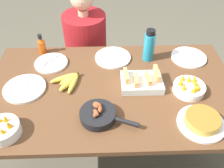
% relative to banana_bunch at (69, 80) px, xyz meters
% --- Properties ---
extents(ground_plane, '(14.00, 14.00, 0.00)m').
position_rel_banana_bunch_xyz_m(ground_plane, '(0.28, -0.06, -0.76)').
color(ground_plane, '#565142').
extents(dining_table, '(1.62, 0.94, 0.74)m').
position_rel_banana_bunch_xyz_m(dining_table, '(0.28, -0.06, -0.11)').
color(dining_table, brown).
rests_on(dining_table, ground_plane).
extents(banana_bunch, '(0.20, 0.21, 0.04)m').
position_rel_banana_bunch_xyz_m(banana_bunch, '(0.00, 0.00, 0.00)').
color(banana_bunch, gold).
rests_on(banana_bunch, dining_table).
extents(melon_tray, '(0.26, 0.19, 0.10)m').
position_rel_banana_bunch_xyz_m(melon_tray, '(0.47, -0.04, 0.01)').
color(melon_tray, silver).
rests_on(melon_tray, dining_table).
extents(skillet, '(0.33, 0.20, 0.08)m').
position_rel_banana_bunch_xyz_m(skillet, '(0.20, -0.31, 0.01)').
color(skillet, black).
rests_on(skillet, dining_table).
extents(frittata_plate_center, '(0.26, 0.26, 0.06)m').
position_rel_banana_bunch_xyz_m(frittata_plate_center, '(0.76, -0.37, 0.01)').
color(frittata_plate_center, white).
rests_on(frittata_plate_center, dining_table).
extents(empty_plate_near_front, '(0.27, 0.27, 0.02)m').
position_rel_banana_bunch_xyz_m(empty_plate_near_front, '(-0.28, -0.05, -0.01)').
color(empty_plate_near_front, white).
rests_on(empty_plate_near_front, dining_table).
extents(empty_plate_far_left, '(0.23, 0.23, 0.02)m').
position_rel_banana_bunch_xyz_m(empty_plate_far_left, '(-0.15, 0.20, -0.01)').
color(empty_plate_far_left, white).
rests_on(empty_plate_far_left, dining_table).
extents(empty_plate_far_right, '(0.26, 0.26, 0.02)m').
position_rel_banana_bunch_xyz_m(empty_plate_far_right, '(0.85, 0.24, -0.01)').
color(empty_plate_far_right, white).
rests_on(empty_plate_far_right, dining_table).
extents(empty_plate_mid_edge, '(0.26, 0.26, 0.02)m').
position_rel_banana_bunch_xyz_m(empty_plate_mid_edge, '(0.29, 0.25, -0.01)').
color(empty_plate_mid_edge, white).
rests_on(empty_plate_mid_edge, dining_table).
extents(fruit_bowl_mango, '(0.20, 0.20, 0.11)m').
position_rel_banana_bunch_xyz_m(fruit_bowl_mango, '(0.76, -0.11, 0.02)').
color(fruit_bowl_mango, white).
rests_on(fruit_bowl_mango, dining_table).
extents(fruit_bowl_citrus, '(0.18, 0.18, 0.11)m').
position_rel_banana_bunch_xyz_m(fruit_bowl_citrus, '(-0.30, -0.39, 0.02)').
color(fruit_bowl_citrus, white).
rests_on(fruit_bowl_citrus, dining_table).
extents(water_bottle, '(0.08, 0.08, 0.24)m').
position_rel_banana_bunch_xyz_m(water_bottle, '(0.55, 0.24, 0.09)').
color(water_bottle, teal).
rests_on(water_bottle, dining_table).
extents(hot_sauce_bottle, '(0.05, 0.05, 0.15)m').
position_rel_banana_bunch_xyz_m(hot_sauce_bottle, '(-0.23, 0.35, 0.05)').
color(hot_sauce_bottle, '#C64C0F').
rests_on(hot_sauce_bottle, dining_table).
extents(person_figure, '(0.40, 0.40, 1.12)m').
position_rel_banana_bunch_xyz_m(person_figure, '(0.07, 0.64, -0.30)').
color(person_figure, black).
rests_on(person_figure, ground_plane).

